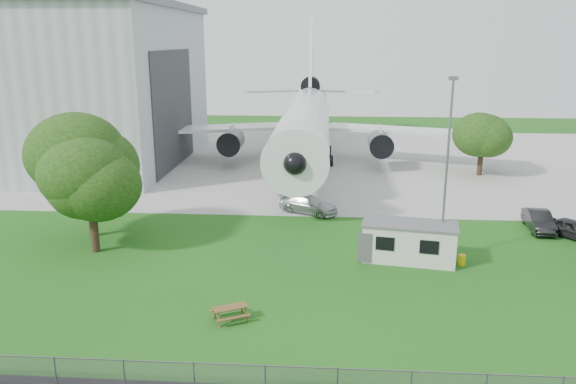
# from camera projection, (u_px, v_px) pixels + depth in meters

# --- Properties ---
(ground) EXTENTS (160.00, 160.00, 0.00)m
(ground) POSITION_uv_depth(u_px,v_px,m) (317.00, 295.00, 32.51)
(ground) COLOR #256C18
(concrete_apron) EXTENTS (120.00, 46.00, 0.03)m
(concrete_apron) POSITION_uv_depth(u_px,v_px,m) (323.00, 160.00, 69.11)
(concrete_apron) COLOR #B7B7B2
(concrete_apron) RESTS_ON ground
(hangar) EXTENTS (43.00, 31.00, 18.55)m
(hangar) POSITION_uv_depth(u_px,v_px,m) (7.00, 83.00, 67.22)
(hangar) COLOR #B2B7BC
(hangar) RESTS_ON ground
(airliner) EXTENTS (46.36, 47.73, 17.69)m
(airliner) POSITION_uv_depth(u_px,v_px,m) (306.00, 120.00, 65.80)
(airliner) COLOR white
(airliner) RESTS_ON ground
(site_cabin) EXTENTS (6.93, 3.71, 2.62)m
(site_cabin) POSITION_uv_depth(u_px,v_px,m) (409.00, 242.00, 37.35)
(site_cabin) COLOR silver
(site_cabin) RESTS_ON ground
(picnic_west) EXTENTS (2.29, 2.16, 0.76)m
(picnic_west) POSITION_uv_depth(u_px,v_px,m) (231.00, 320.00, 29.60)
(picnic_west) COLOR brown
(picnic_west) RESTS_ON ground
(lamp_mast) EXTENTS (0.16, 0.16, 12.00)m
(lamp_mast) POSITION_uv_depth(u_px,v_px,m) (446.00, 172.00, 36.38)
(lamp_mast) COLOR slate
(lamp_mast) RESTS_ON ground
(tree_west_big) EXTENTS (7.93, 7.93, 9.85)m
(tree_west_big) POSITION_uv_depth(u_px,v_px,m) (86.00, 159.00, 40.92)
(tree_west_big) COLOR #382619
(tree_west_big) RESTS_ON ground
(tree_west_small) EXTENTS (7.13, 7.13, 8.50)m
(tree_west_small) POSITION_uv_depth(u_px,v_px,m) (90.00, 183.00, 37.98)
(tree_west_small) COLOR #382619
(tree_west_small) RESTS_ON ground
(tree_far_apron) EXTENTS (6.07, 6.07, 7.32)m
(tree_far_apron) POSITION_uv_depth(u_px,v_px,m) (482.00, 137.00, 60.36)
(tree_far_apron) COLOR #382619
(tree_far_apron) RESTS_ON ground
(car_ne_hatch) EXTENTS (3.74, 4.26, 1.39)m
(car_ne_hatch) POSITION_uv_depth(u_px,v_px,m) (573.00, 229.00, 41.76)
(car_ne_hatch) COLOR black
(car_ne_hatch) RESTS_ON ground
(car_ne_sedan) EXTENTS (1.99, 4.73, 1.52)m
(car_ne_sedan) POSITION_uv_depth(u_px,v_px,m) (539.00, 221.00, 43.47)
(car_ne_sedan) COLOR black
(car_ne_sedan) RESTS_ON ground
(car_apron_van) EXTENTS (5.52, 4.04, 1.48)m
(car_apron_van) POSITION_uv_depth(u_px,v_px,m) (308.00, 205.00, 47.84)
(car_apron_van) COLOR #AFB1B6
(car_apron_van) RESTS_ON ground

